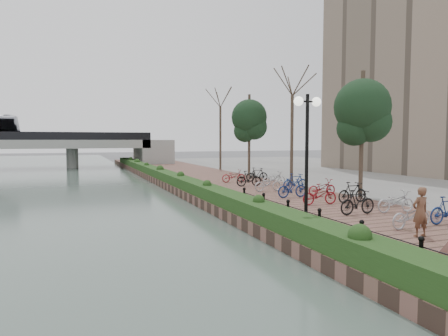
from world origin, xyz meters
TOP-DOWN VIEW (x-y plane):
  - ground at (0.00, 0.00)m, footprint 220.00×220.00m
  - promenade at (4.00, 17.50)m, footprint 8.00×75.00m
  - inland_pavement at (20.00, 17.50)m, footprint 24.00×75.00m
  - hedge at (0.60, 20.00)m, footprint 1.10×56.00m
  - chain_fence at (1.40, 2.00)m, footprint 0.10×14.10m
  - lamppost at (1.50, 3.95)m, footprint 1.02×0.32m
  - pedestrian at (3.97, 1.43)m, footprint 0.58×0.39m
  - bicycle_parking at (5.49, 10.22)m, footprint 2.40×17.32m
  - street_trees at (8.00, 12.68)m, footprint 3.20×37.12m

SIDE VIEW (x-z plane):
  - ground at x=0.00m, z-range 0.00..0.00m
  - promenade at x=4.00m, z-range 0.00..0.50m
  - inland_pavement at x=20.00m, z-range 0.00..0.50m
  - hedge at x=0.60m, z-range 0.50..1.10m
  - chain_fence at x=1.40m, z-range 0.50..1.20m
  - bicycle_parking at x=5.49m, z-range 0.47..1.47m
  - pedestrian at x=3.97m, z-range 0.50..2.04m
  - street_trees at x=8.00m, z-range 0.29..7.09m
  - lamppost at x=1.50m, z-range 1.53..6.05m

